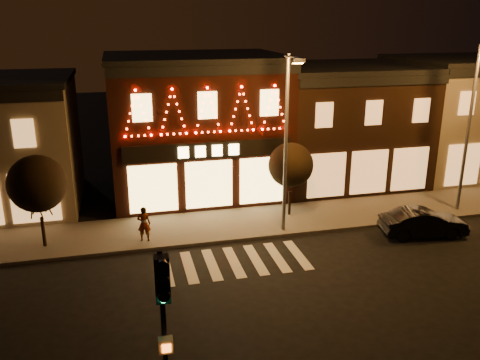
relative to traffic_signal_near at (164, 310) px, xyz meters
name	(u,v)px	position (x,y,z in m)	size (l,w,h in m)	color
ground	(259,311)	(3.79, 4.99, -3.71)	(120.00, 120.00, 0.00)	black
sidewalk_far	(254,222)	(5.79, 12.99, -3.63)	(44.00, 4.00, 0.15)	#47423D
building_pulp	(196,125)	(3.79, 18.97, 0.46)	(10.20, 8.34, 8.30)	black
building_right_a	(342,124)	(13.29, 18.99, 0.05)	(9.20, 8.28, 7.50)	black
building_right_b	(463,115)	(22.29, 18.99, 0.20)	(9.20, 8.28, 7.80)	#7C7158
traffic_signal_near	(164,310)	(0.00, 0.00, 0.00)	(0.36, 0.52, 5.05)	black
streetlamp_mid	(287,132)	(6.93, 11.34, 1.50)	(0.57, 1.98, 8.62)	#59595E
streetlamp_right	(474,117)	(17.30, 11.70, 1.68)	(0.64, 2.05, 8.92)	#59595E
tree_left	(37,184)	(-4.48, 12.43, -0.51)	(2.61, 2.61, 4.36)	black
tree_right	(291,165)	(7.90, 13.43, -0.78)	(2.37, 2.37, 3.97)	black
dark_sedan	(423,223)	(13.50, 9.54, -3.02)	(1.45, 4.17, 1.37)	black
pedestrian	(144,224)	(0.09, 11.89, -2.70)	(0.62, 0.41, 1.71)	gray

